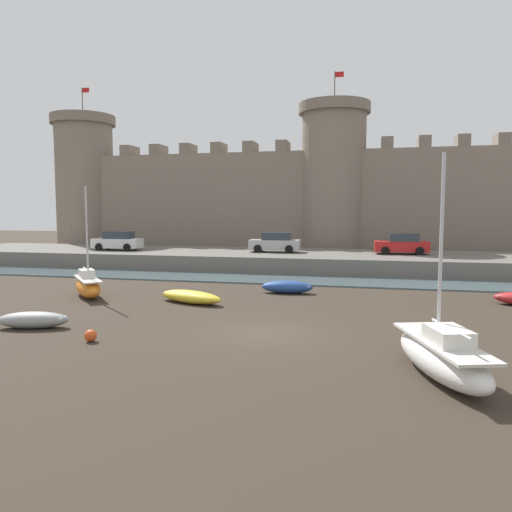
{
  "coord_description": "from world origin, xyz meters",
  "views": [
    {
      "loc": [
        4.05,
        -18.31,
        4.7
      ],
      "look_at": [
        -1.47,
        4.83,
        2.5
      ],
      "focal_mm": 35.0,
      "sensor_mm": 36.0,
      "label": 1
    }
  ],
  "objects_px": {
    "rowboat_midflat_left": "(191,296)",
    "rowboat_midflat_right": "(287,287)",
    "car_quay_centre_east": "(275,243)",
    "sailboat_foreground_right": "(88,286)",
    "sailboat_foreground_left": "(442,356)",
    "rowboat_foreground_centre": "(33,320)",
    "mooring_buoy_near_shore": "(91,336)",
    "car_quay_east": "(118,241)",
    "car_quay_centre_west": "(402,244)"
  },
  "relations": [
    {
      "from": "rowboat_foreground_centre",
      "to": "sailboat_foreground_right",
      "type": "height_order",
      "value": "sailboat_foreground_right"
    },
    {
      "from": "mooring_buoy_near_shore",
      "to": "car_quay_east",
      "type": "distance_m",
      "value": 25.98
    },
    {
      "from": "rowboat_foreground_centre",
      "to": "car_quay_centre_east",
      "type": "xyz_separation_m",
      "value": [
        5.25,
        23.12,
        1.69
      ]
    },
    {
      "from": "rowboat_foreground_centre",
      "to": "car_quay_centre_east",
      "type": "height_order",
      "value": "car_quay_centre_east"
    },
    {
      "from": "sailboat_foreground_right",
      "to": "car_quay_centre_west",
      "type": "bearing_deg",
      "value": 44.02
    },
    {
      "from": "sailboat_foreground_left",
      "to": "sailboat_foreground_right",
      "type": "xyz_separation_m",
      "value": [
        -16.97,
        9.37,
        -0.01
      ]
    },
    {
      "from": "car_quay_east",
      "to": "car_quay_centre_east",
      "type": "relative_size",
      "value": 1.0
    },
    {
      "from": "rowboat_midflat_right",
      "to": "car_quay_east",
      "type": "bearing_deg",
      "value": 146.11
    },
    {
      "from": "car_quay_centre_east",
      "to": "rowboat_midflat_right",
      "type": "bearing_deg",
      "value": -75.71
    },
    {
      "from": "sailboat_foreground_left",
      "to": "car_quay_centre_west",
      "type": "distance_m",
      "value": 26.0
    },
    {
      "from": "mooring_buoy_near_shore",
      "to": "car_quay_centre_east",
      "type": "height_order",
      "value": "car_quay_centre_east"
    },
    {
      "from": "rowboat_foreground_centre",
      "to": "car_quay_east",
      "type": "relative_size",
      "value": 0.71
    },
    {
      "from": "sailboat_foreground_left",
      "to": "rowboat_foreground_centre",
      "type": "distance_m",
      "value": 15.29
    },
    {
      "from": "rowboat_foreground_centre",
      "to": "rowboat_midflat_right",
      "type": "bearing_deg",
      "value": 51.53
    },
    {
      "from": "rowboat_foreground_centre",
      "to": "rowboat_midflat_left",
      "type": "bearing_deg",
      "value": 57.47
    },
    {
      "from": "sailboat_foreground_right",
      "to": "rowboat_midflat_right",
      "type": "distance_m",
      "value": 10.96
    },
    {
      "from": "sailboat_foreground_left",
      "to": "car_quay_centre_east",
      "type": "height_order",
      "value": "sailboat_foreground_left"
    },
    {
      "from": "sailboat_foreground_left",
      "to": "rowboat_midflat_left",
      "type": "distance_m",
      "value": 14.14
    },
    {
      "from": "sailboat_foreground_right",
      "to": "car_quay_centre_west",
      "type": "xyz_separation_m",
      "value": [
        17.16,
        16.59,
        1.42
      ]
    },
    {
      "from": "rowboat_midflat_left",
      "to": "rowboat_midflat_right",
      "type": "relative_size",
      "value": 1.33
    },
    {
      "from": "sailboat_foreground_left",
      "to": "car_quay_centre_west",
      "type": "height_order",
      "value": "sailboat_foreground_left"
    },
    {
      "from": "car_quay_centre_east",
      "to": "sailboat_foreground_right",
      "type": "bearing_deg",
      "value": -113.8
    },
    {
      "from": "rowboat_midflat_left",
      "to": "rowboat_foreground_centre",
      "type": "bearing_deg",
      "value": -122.53
    },
    {
      "from": "sailboat_foreground_right",
      "to": "rowboat_midflat_right",
      "type": "relative_size",
      "value": 2.0
    },
    {
      "from": "car_quay_centre_west",
      "to": "car_quay_east",
      "type": "height_order",
      "value": "same"
    },
    {
      "from": "sailboat_foreground_left",
      "to": "mooring_buoy_near_shore",
      "type": "distance_m",
      "value": 11.78
    },
    {
      "from": "sailboat_foreground_left",
      "to": "rowboat_midflat_right",
      "type": "relative_size",
      "value": 2.11
    },
    {
      "from": "car_quay_centre_west",
      "to": "rowboat_midflat_left",
      "type": "bearing_deg",
      "value": -123.18
    },
    {
      "from": "sailboat_foreground_right",
      "to": "mooring_buoy_near_shore",
      "type": "distance_m",
      "value": 9.79
    },
    {
      "from": "car_quay_centre_west",
      "to": "rowboat_foreground_centre",
      "type": "bearing_deg",
      "value": -123.0
    },
    {
      "from": "rowboat_midflat_left",
      "to": "mooring_buoy_near_shore",
      "type": "xyz_separation_m",
      "value": [
        -0.8,
        -7.85,
        -0.12
      ]
    },
    {
      "from": "sailboat_foreground_left",
      "to": "sailboat_foreground_right",
      "type": "relative_size",
      "value": 1.05
    },
    {
      "from": "car_quay_centre_east",
      "to": "rowboat_foreground_centre",
      "type": "bearing_deg",
      "value": -102.79
    },
    {
      "from": "sailboat_foreground_left",
      "to": "car_quay_east",
      "type": "height_order",
      "value": "sailboat_foreground_left"
    },
    {
      "from": "rowboat_midflat_left",
      "to": "car_quay_east",
      "type": "xyz_separation_m",
      "value": [
        -12.45,
        15.3,
        1.7
      ]
    },
    {
      "from": "rowboat_midflat_left",
      "to": "mooring_buoy_near_shore",
      "type": "height_order",
      "value": "rowboat_midflat_left"
    },
    {
      "from": "rowboat_midflat_left",
      "to": "car_quay_centre_east",
      "type": "distance_m",
      "value": 16.7
    },
    {
      "from": "rowboat_foreground_centre",
      "to": "mooring_buoy_near_shore",
      "type": "height_order",
      "value": "rowboat_foreground_centre"
    },
    {
      "from": "rowboat_midflat_left",
      "to": "car_quay_east",
      "type": "distance_m",
      "value": 19.8
    },
    {
      "from": "rowboat_foreground_centre",
      "to": "mooring_buoy_near_shore",
      "type": "relative_size",
      "value": 6.78
    },
    {
      "from": "rowboat_foreground_centre",
      "to": "car_quay_centre_west",
      "type": "relative_size",
      "value": 0.71
    },
    {
      "from": "sailboat_foreground_left",
      "to": "rowboat_foreground_centre",
      "type": "height_order",
      "value": "sailboat_foreground_left"
    },
    {
      "from": "sailboat_foreground_right",
      "to": "car_quay_east",
      "type": "distance_m",
      "value": 16.28
    },
    {
      "from": "sailboat_foreground_left",
      "to": "rowboat_foreground_centre",
      "type": "xyz_separation_m",
      "value": [
        -15.09,
        2.44,
        -0.28
      ]
    },
    {
      "from": "rowboat_foreground_centre",
      "to": "car_quay_centre_west",
      "type": "bearing_deg",
      "value": 57.0
    },
    {
      "from": "car_quay_centre_west",
      "to": "car_quay_east",
      "type": "relative_size",
      "value": 1.0
    },
    {
      "from": "rowboat_foreground_centre",
      "to": "rowboat_midflat_left",
      "type": "height_order",
      "value": "rowboat_foreground_centre"
    },
    {
      "from": "car_quay_centre_west",
      "to": "car_quay_centre_east",
      "type": "xyz_separation_m",
      "value": [
        -10.03,
        -0.4,
        0.0
      ]
    },
    {
      "from": "rowboat_midflat_left",
      "to": "car_quay_centre_east",
      "type": "bearing_deg",
      "value": 86.28
    },
    {
      "from": "sailboat_foreground_right",
      "to": "rowboat_midflat_right",
      "type": "xyz_separation_m",
      "value": [
        10.32,
        3.68,
        -0.24
      ]
    }
  ]
}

